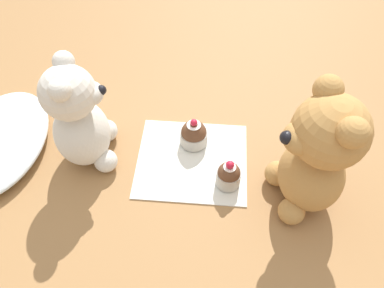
% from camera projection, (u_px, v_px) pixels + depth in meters
% --- Properties ---
extents(ground_plane, '(4.00, 4.00, 0.00)m').
position_uv_depth(ground_plane, '(192.00, 160.00, 0.78)').
color(ground_plane, '#9E7042').
extents(knitted_placemat, '(0.20, 0.23, 0.01)m').
position_uv_depth(knitted_placemat, '(192.00, 160.00, 0.77)').
color(knitted_placemat, silver).
rests_on(knitted_placemat, ground_plane).
extents(teddy_bear_cream, '(0.14, 0.13, 0.24)m').
position_uv_depth(teddy_bear_cream, '(80.00, 119.00, 0.70)').
color(teddy_bear_cream, silver).
rests_on(teddy_bear_cream, ground_plane).
extents(teddy_bear_tan, '(0.15, 0.15, 0.27)m').
position_uv_depth(teddy_bear_tan, '(317.00, 156.00, 0.62)').
color(teddy_bear_tan, '#B78447').
rests_on(teddy_bear_tan, ground_plane).
extents(cupcake_near_cream_bear, '(0.06, 0.06, 0.07)m').
position_uv_depth(cupcake_near_cream_bear, '(193.00, 134.00, 0.78)').
color(cupcake_near_cream_bear, '#B2ADA3').
rests_on(cupcake_near_cream_bear, knitted_placemat).
extents(cupcake_near_tan_bear, '(0.05, 0.05, 0.07)m').
position_uv_depth(cupcake_near_tan_bear, '(229.00, 175.00, 0.72)').
color(cupcake_near_tan_bear, '#B2ADA3').
rests_on(cupcake_near_tan_bear, knitted_placemat).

